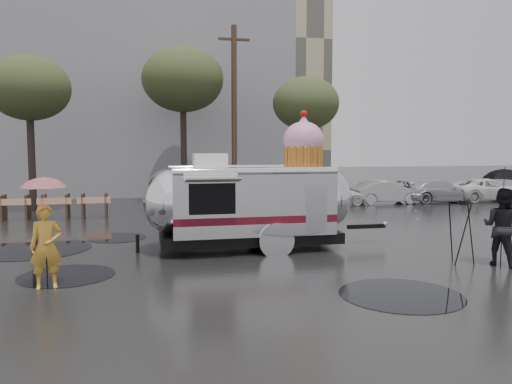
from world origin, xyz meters
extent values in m
plane|color=black|center=(0.00, 0.00, 0.00)|extent=(120.00, 120.00, 0.00)
cylinder|color=black|center=(-3.81, 0.32, 0.01)|extent=(2.10, 2.10, 0.01)
cylinder|color=black|center=(2.74, -2.67, 0.01)|extent=(2.39, 2.39, 0.01)
cylinder|color=black|center=(-2.95, 4.96, 0.01)|extent=(1.82, 1.82, 0.01)
cylinder|color=black|center=(-5.16, 3.63, 0.01)|extent=(3.15, 3.15, 0.01)
cube|color=gray|center=(-4.00, 24.00, 6.50)|extent=(22.00, 12.00, 13.00)
cylinder|color=#473323|center=(2.50, 14.00, 4.50)|extent=(0.28, 0.28, 9.00)
cube|color=#473323|center=(2.50, 14.00, 8.30)|extent=(1.60, 0.12, 0.12)
cylinder|color=#382D26|center=(-7.00, 13.00, 2.93)|extent=(0.32, 0.32, 5.85)
ellipsoid|color=#343E20|center=(-7.00, 13.00, 5.52)|extent=(3.64, 3.64, 2.86)
cylinder|color=#382D26|center=(0.00, 15.00, 3.38)|extent=(0.32, 0.32, 6.75)
ellipsoid|color=#343E20|center=(0.00, 15.00, 6.38)|extent=(4.20, 4.20, 3.30)
cylinder|color=#382D26|center=(6.00, 13.00, 2.70)|extent=(0.32, 0.32, 5.40)
ellipsoid|color=#343E20|center=(6.00, 13.00, 5.10)|extent=(3.36, 3.36, 2.64)
cube|color=#473323|center=(-7.50, 10.00, 0.50)|extent=(0.08, 0.80, 1.00)
cube|color=#473323|center=(-6.60, 10.00, 0.50)|extent=(0.08, 0.80, 1.00)
cube|color=#E5590C|center=(-7.05, 9.62, 0.75)|extent=(1.30, 0.04, 0.25)
cube|color=#473323|center=(-6.00, 10.00, 0.50)|extent=(0.08, 0.80, 1.00)
cube|color=#473323|center=(-5.10, 10.00, 0.50)|extent=(0.08, 0.80, 1.00)
cube|color=#E5590C|center=(-5.55, 9.62, 0.75)|extent=(1.30, 0.04, 0.25)
cube|color=#473323|center=(-4.50, 10.00, 0.50)|extent=(0.08, 0.80, 1.00)
cube|color=#473323|center=(-3.60, 10.00, 0.50)|extent=(0.08, 0.80, 1.00)
cube|color=#E5590C|center=(-4.05, 9.62, 0.75)|extent=(1.30, 0.04, 0.25)
imported|color=silver|center=(7.00, 12.00, 0.70)|extent=(4.00, 1.80, 1.40)
imported|color=#B2B2B7|center=(10.00, 12.00, 0.70)|extent=(4.00, 1.80, 1.40)
imported|color=#B2B2B7|center=(13.00, 12.00, 0.72)|extent=(4.20, 1.80, 1.44)
imported|color=silver|center=(16.00, 12.00, 0.75)|extent=(4.40, 1.90, 1.50)
cube|color=silver|center=(0.82, 2.46, 1.40)|extent=(4.41, 2.32, 1.80)
ellipsoid|color=silver|center=(3.02, 2.45, 1.40)|extent=(1.51, 2.31, 1.80)
ellipsoid|color=silver|center=(-1.38, 2.47, 1.40)|extent=(1.51, 2.31, 1.80)
cube|color=black|center=(0.82, 2.46, 0.35)|extent=(5.01, 2.02, 0.30)
cylinder|color=black|center=(1.31, 1.43, 0.35)|extent=(0.70, 0.22, 0.70)
cylinder|color=black|center=(1.32, 3.49, 0.35)|extent=(0.70, 0.22, 0.70)
cylinder|color=silver|center=(1.31, 1.29, 0.40)|extent=(0.96, 0.10, 0.96)
cube|color=black|center=(4.42, 2.45, 0.50)|extent=(1.20, 0.12, 0.12)
sphere|color=silver|center=(5.02, 2.44, 0.55)|extent=(0.16, 0.16, 0.16)
cylinder|color=black|center=(-2.28, 2.47, 0.25)|extent=(0.10, 0.10, 0.50)
cube|color=#590D18|center=(0.81, 1.32, 0.95)|extent=(4.40, 0.05, 0.20)
cube|color=#590D18|center=(0.82, 3.61, 0.95)|extent=(4.40, 0.05, 0.20)
cube|color=black|center=(-0.39, 1.31, 1.55)|extent=(1.20, 0.03, 0.80)
cube|color=#9E9791|center=(-0.39, 1.07, 2.05)|extent=(1.40, 0.50, 0.14)
cube|color=silver|center=(2.41, 1.30, 1.25)|extent=(0.60, 0.03, 1.30)
cube|color=white|center=(-0.28, 2.47, 2.50)|extent=(0.90, 0.65, 0.38)
cylinder|color=orange|center=(2.42, 2.45, 2.60)|extent=(1.04, 1.04, 0.60)
ellipsoid|color=#E8A2C4|center=(2.42, 2.45, 3.08)|extent=(1.16, 1.16, 1.04)
cone|color=#E8A2C4|center=(2.42, 2.45, 3.60)|extent=(0.50, 0.50, 0.40)
sphere|color=red|center=(2.42, 2.45, 3.82)|extent=(0.20, 0.20, 0.20)
imported|color=gold|center=(-4.04, -0.63, 0.86)|extent=(0.68, 0.51, 1.72)
imported|color=pink|center=(-4.04, -0.63, 1.92)|extent=(1.10, 1.10, 0.75)
cylinder|color=black|center=(-4.04, -0.63, 0.83)|extent=(0.02, 0.02, 1.65)
imported|color=black|center=(6.36, -0.95, 0.94)|extent=(0.88, 1.03, 1.88)
imported|color=black|center=(6.36, -0.95, 1.97)|extent=(1.23, 1.23, 0.84)
cylinder|color=black|center=(6.36, -0.95, 0.83)|extent=(0.02, 0.02, 1.65)
cylinder|color=black|center=(5.77, -0.58, 0.75)|extent=(0.04, 0.35, 1.51)
cylinder|color=black|center=(5.36, -0.37, 0.75)|extent=(0.30, 0.20, 1.51)
cylinder|color=black|center=(5.38, -0.83, 0.75)|extent=(0.31, 0.18, 1.51)
cube|color=black|center=(5.50, -0.59, 1.51)|extent=(0.13, 0.11, 0.11)
camera|label=1|loc=(-2.10, -11.27, 2.84)|focal=35.00mm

